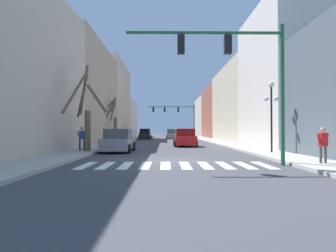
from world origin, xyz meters
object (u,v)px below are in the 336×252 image
at_px(traffic_signal_near, 237,62).
at_px(car_parked_left_far, 172,134).
at_px(traffic_signal_far, 177,113).
at_px(pedestrian_crossing_street, 82,136).
at_px(street_tree_left_mid, 113,119).
at_px(street_tree_right_far, 86,112).
at_px(car_driving_away_lane, 145,134).
at_px(pedestrian_on_left_sidewalk, 323,142).
at_px(car_parked_right_near, 185,138).
at_px(street_lamp_right_corner, 271,103).
at_px(car_parked_left_near, 118,141).

height_order(traffic_signal_near, car_parked_left_far, traffic_signal_near).
relative_size(traffic_signal_far, pedestrian_crossing_street, 4.98).
bearing_deg(street_tree_left_mid, street_tree_right_far, -85.92).
xyz_separation_m(traffic_signal_near, car_driving_away_lane, (-6.74, 33.83, -3.85)).
distance_m(car_parked_left_far, street_tree_right_far, 30.36).
distance_m(pedestrian_crossing_street, street_tree_left_mid, 14.36).
relative_size(traffic_signal_near, car_parked_left_far, 1.59).
height_order(traffic_signal_far, pedestrian_crossing_street, traffic_signal_far).
bearing_deg(car_driving_away_lane, pedestrian_on_left_sidewalk, -163.07).
height_order(car_parked_right_near, street_tree_left_mid, street_tree_left_mid).
height_order(street_lamp_right_corner, pedestrian_crossing_street, street_lamp_right_corner).
xyz_separation_m(street_lamp_right_corner, pedestrian_crossing_street, (-12.93, 1.71, -2.26)).
relative_size(traffic_signal_near, pedestrian_on_left_sidewalk, 4.58).
relative_size(car_driving_away_lane, car_parked_left_far, 0.92).
relative_size(traffic_signal_near, car_parked_left_near, 1.65).
distance_m(street_lamp_right_corner, car_driving_away_lane, 30.53).
bearing_deg(street_tree_right_far, street_lamp_right_corner, -5.80).
relative_size(car_driving_away_lane, street_tree_right_far, 0.69).
bearing_deg(car_parked_left_near, street_lamp_right_corner, -102.47).
relative_size(car_driving_away_lane, car_parked_right_near, 0.99).
height_order(traffic_signal_near, car_parked_left_near, traffic_signal_near).
distance_m(traffic_signal_near, car_parked_right_near, 14.57).
distance_m(car_parked_left_far, car_parked_right_near, 22.10).
relative_size(car_parked_left_far, pedestrian_on_left_sidewalk, 2.87).
relative_size(pedestrian_crossing_street, pedestrian_on_left_sidewalk, 1.07).
relative_size(traffic_signal_far, car_driving_away_lane, 2.01).
distance_m(street_tree_left_mid, street_tree_right_far, 14.70).
distance_m(street_lamp_right_corner, street_tree_right_far, 12.62).
xyz_separation_m(pedestrian_on_left_sidewalk, street_tree_right_far, (-12.50, 6.92, 1.78)).
distance_m(car_driving_away_lane, car_parked_left_far, 5.20).
height_order(traffic_signal_near, pedestrian_crossing_street, traffic_signal_near).
height_order(car_parked_left_far, car_parked_right_near, car_parked_left_far).
height_order(traffic_signal_far, street_tree_left_mid, traffic_signal_far).
bearing_deg(street_lamp_right_corner, street_tree_right_far, 174.20).
bearing_deg(street_tree_right_far, car_driving_away_lane, 85.63).
xyz_separation_m(car_parked_left_far, street_tree_right_far, (-6.79, -29.52, 2.05)).
relative_size(street_lamp_right_corner, pedestrian_on_left_sidewalk, 2.94).
xyz_separation_m(traffic_signal_near, car_parked_left_far, (-2.04, 36.06, -3.87)).
bearing_deg(car_parked_left_near, pedestrian_crossing_street, 103.47).
relative_size(traffic_signal_near, traffic_signal_far, 0.86).
bearing_deg(pedestrian_on_left_sidewalk, car_parked_right_near, 91.24).
bearing_deg(traffic_signal_far, street_tree_left_mid, -120.93).
bearing_deg(traffic_signal_far, pedestrian_on_left_sidewalk, -82.53).
relative_size(car_driving_away_lane, car_parked_left_near, 0.96).
bearing_deg(traffic_signal_near, car_parked_left_far, 93.24).
bearing_deg(traffic_signal_far, pedestrian_crossing_street, -105.71).
bearing_deg(pedestrian_on_left_sidewalk, car_driving_away_lane, 89.02).
relative_size(pedestrian_on_left_sidewalk, street_tree_right_far, 0.26).
distance_m(traffic_signal_near, street_tree_right_far, 11.14).
xyz_separation_m(traffic_signal_near, car_parked_right_near, (-1.31, 13.98, -3.89)).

